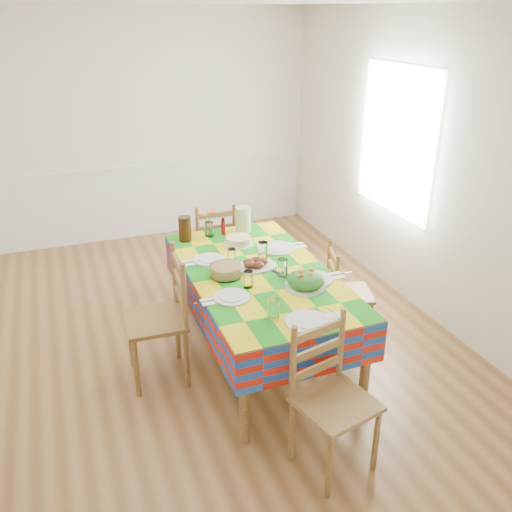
{
  "coord_description": "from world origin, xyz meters",
  "views": [
    {
      "loc": [
        -0.86,
        -4.07,
        2.66
      ],
      "look_at": [
        0.57,
        -0.31,
        0.81
      ],
      "focal_mm": 38.0,
      "sensor_mm": 36.0,
      "label": 1
    }
  ],
  "objects": [
    {
      "name": "setting_near_head",
      "position": [
        0.48,
        -1.29,
        0.81
      ],
      "size": [
        0.49,
        0.33,
        0.14
      ],
      "color": "silver",
      "rests_on": "dining_table"
    },
    {
      "name": "dining_table",
      "position": [
        0.51,
        -0.51,
        0.69
      ],
      "size": [
        1.07,
        1.99,
        0.78
      ],
      "color": "brown",
      "rests_on": "room"
    },
    {
      "name": "name_card",
      "position": [
        0.49,
        -1.49,
        0.78
      ],
      "size": [
        0.08,
        0.02,
        0.02
      ],
      "primitive_type": "cube",
      "color": "silver",
      "rests_on": "dining_table"
    },
    {
      "name": "meat_platter",
      "position": [
        0.51,
        -0.43,
        0.8
      ],
      "size": [
        0.35,
        0.25,
        0.07
      ],
      "color": "silver",
      "rests_on": "dining_table"
    },
    {
      "name": "wainscot",
      "position": [
        0.0,
        2.48,
        0.49
      ],
      "size": [
        4.41,
        0.06,
        0.92
      ],
      "color": "white",
      "rests_on": "room"
    },
    {
      "name": "chair_left",
      "position": [
        -0.28,
        -0.51,
        0.52
      ],
      "size": [
        0.46,
        0.48,
        1.05
      ],
      "rotation": [
        0.0,
        0.0,
        -1.62
      ],
      "color": "brown",
      "rests_on": "room"
    },
    {
      "name": "room",
      "position": [
        0.0,
        0.0,
        1.35
      ],
      "size": [
        4.58,
        5.08,
        2.78
      ],
      "color": "brown",
      "rests_on": "ground"
    },
    {
      "name": "setting_left_near",
      "position": [
        0.24,
        -0.79,
        0.8
      ],
      "size": [
        0.48,
        0.29,
        0.13
      ],
      "rotation": [
        0.0,
        0.0,
        1.57
      ],
      "color": "silver",
      "rests_on": "dining_table"
    },
    {
      "name": "flower_vase",
      "position": [
        0.35,
        0.33,
        0.88
      ],
      "size": [
        0.16,
        0.13,
        0.26
      ],
      "color": "white",
      "rests_on": "dining_table"
    },
    {
      "name": "green_pitcher",
      "position": [
        0.68,
        0.33,
        0.89
      ],
      "size": [
        0.14,
        0.14,
        0.24
      ],
      "primitive_type": "cylinder",
      "color": "#AAC389",
      "rests_on": "dining_table"
    },
    {
      "name": "window_right",
      "position": [
        2.23,
        0.3,
        1.5
      ],
      "size": [
        0.0,
        1.4,
        1.4
      ],
      "primitive_type": "plane",
      "rotation": [
        0.0,
        -1.57,
        0.0
      ],
      "color": "white",
      "rests_on": "room"
    },
    {
      "name": "tea_pitcher",
      "position": [
        0.13,
        0.31,
        0.89
      ],
      "size": [
        0.11,
        0.11,
        0.22
      ],
      "primitive_type": "cylinder",
      "color": "black",
      "rests_on": "dining_table"
    },
    {
      "name": "hot_sauce",
      "position": [
        0.49,
        0.33,
        0.85
      ],
      "size": [
        0.04,
        0.04,
        0.16
      ],
      "primitive_type": "cylinder",
      "color": "#B30E16",
      "rests_on": "dining_table"
    },
    {
      "name": "setting_left_far",
      "position": [
        0.26,
        -0.21,
        0.8
      ],
      "size": [
        0.46,
        0.28,
        0.12
      ],
      "rotation": [
        0.0,
        0.0,
        1.57
      ],
      "color": "silver",
      "rests_on": "dining_table"
    },
    {
      "name": "setting_right_near",
      "position": [
        0.78,
        -0.74,
        0.81
      ],
      "size": [
        0.57,
        0.33,
        0.15
      ],
      "rotation": [
        0.0,
        0.0,
        -1.57
      ],
      "color": "silver",
      "rests_on": "dining_table"
    },
    {
      "name": "chair_right",
      "position": [
        1.31,
        -0.5,
        0.42
      ],
      "size": [
        0.45,
        0.47,
        0.86
      ],
      "rotation": [
        0.0,
        0.0,
        1.28
      ],
      "color": "brown",
      "rests_on": "room"
    },
    {
      "name": "cake",
      "position": [
        0.54,
        0.06,
        0.81
      ],
      "size": [
        0.26,
        0.26,
        0.07
      ],
      "color": "silver",
      "rests_on": "dining_table"
    },
    {
      "name": "chair_far",
      "position": [
        0.51,
        0.74,
        0.47
      ],
      "size": [
        0.45,
        0.43,
        0.95
      ],
      "rotation": [
        0.0,
        0.0,
        3.07
      ],
      "color": "brown",
      "rests_on": "room"
    },
    {
      "name": "pasta_bowl",
      "position": [
        0.25,
        -0.49,
        0.82
      ],
      "size": [
        0.24,
        0.24,
        0.09
      ],
      "color": "white",
      "rests_on": "dining_table"
    },
    {
      "name": "serving_utensils",
      "position": [
        0.67,
        -0.58,
        0.78
      ],
      "size": [
        0.13,
        0.3,
        0.01
      ],
      "color": "black",
      "rests_on": "dining_table"
    },
    {
      "name": "chair_near",
      "position": [
        0.5,
        -1.76,
        0.49
      ],
      "size": [
        0.52,
        0.51,
        1.0
      ],
      "rotation": [
        0.0,
        0.0,
        0.23
      ],
      "color": "brown",
      "rests_on": "room"
    },
    {
      "name": "setting_right_far",
      "position": [
        0.76,
        -0.2,
        0.81
      ],
      "size": [
        0.57,
        0.33,
        0.15
      ],
      "rotation": [
        0.0,
        0.0,
        -1.57
      ],
      "color": "silver",
      "rests_on": "dining_table"
    },
    {
      "name": "salad_platter",
      "position": [
        0.75,
        -0.87,
        0.82
      ],
      "size": [
        0.31,
        0.31,
        0.13
      ],
      "color": "silver",
      "rests_on": "dining_table"
    }
  ]
}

